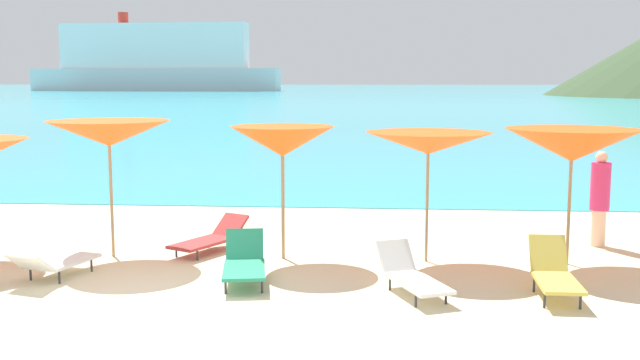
% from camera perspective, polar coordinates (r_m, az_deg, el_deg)
% --- Properties ---
extents(ground_plane, '(50.00, 100.00, 0.30)m').
position_cam_1_polar(ground_plane, '(20.03, -4.32, -1.37)').
color(ground_plane, beige).
extents(ocean_water, '(650.00, 440.00, 0.02)m').
position_cam_1_polar(ocean_water, '(237.21, 3.82, 7.00)').
color(ocean_water, '#38B7CC').
rests_on(ocean_water, ground_plane).
extents(umbrella_3, '(2.15, 2.15, 2.34)m').
position_cam_1_polar(umbrella_3, '(12.96, -15.98, 3.46)').
color(umbrella_3, '#9E7F59').
rests_on(umbrella_3, ground_plane).
extents(umbrella_4, '(1.86, 1.86, 2.25)m').
position_cam_1_polar(umbrella_4, '(12.34, -2.91, 2.98)').
color(umbrella_4, '#9E7F59').
rests_on(umbrella_4, ground_plane).
extents(umbrella_5, '(2.08, 2.08, 2.17)m').
position_cam_1_polar(umbrella_5, '(12.24, 8.36, 2.82)').
color(umbrella_5, '#9E7F59').
rests_on(umbrella_5, ground_plane).
extents(umbrella_6, '(2.29, 2.29, 2.24)m').
position_cam_1_polar(umbrella_6, '(12.61, 18.87, 2.56)').
color(umbrella_6, '#9E7F59').
rests_on(umbrella_6, ground_plane).
extents(lounge_chair_0, '(1.24, 1.71, 0.56)m').
position_cam_1_polar(lounge_chair_0, '(13.21, -8.46, -4.43)').
color(lounge_chair_0, '#A53333').
rests_on(lounge_chair_0, ground_plane).
extents(lounge_chair_2, '(1.00, 1.57, 0.54)m').
position_cam_1_polar(lounge_chair_2, '(12.03, -19.85, -5.94)').
color(lounge_chair_2, white).
rests_on(lounge_chair_2, ground_plane).
extents(lounge_chair_4, '(0.81, 1.48, 0.71)m').
position_cam_1_polar(lounge_chair_4, '(11.14, -5.86, -6.35)').
color(lounge_chair_4, '#268C66').
rests_on(lounge_chair_4, ground_plane).
extents(lounge_chair_6, '(0.57, 1.43, 0.76)m').
position_cam_1_polar(lounge_chair_6, '(10.90, 17.63, -6.86)').
color(lounge_chair_6, '#D8BF4C').
rests_on(lounge_chair_6, ground_plane).
extents(lounge_chair_7, '(1.08, 1.62, 0.64)m').
position_cam_1_polar(lounge_chair_7, '(10.63, 7.09, -7.31)').
color(lounge_chair_7, white).
rests_on(lounge_chair_7, ground_plane).
extents(beachgoer_4, '(0.35, 0.35, 1.74)m').
position_cam_1_polar(beachgoer_4, '(14.32, 20.79, -1.18)').
color(beachgoer_4, beige).
rests_on(beachgoer_4, ground_plane).
extents(cruise_ship, '(68.61, 10.83, 21.17)m').
position_cam_1_polar(cruise_ship, '(208.67, -12.64, 8.95)').
color(cruise_ship, silver).
rests_on(cruise_ship, ocean_water).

